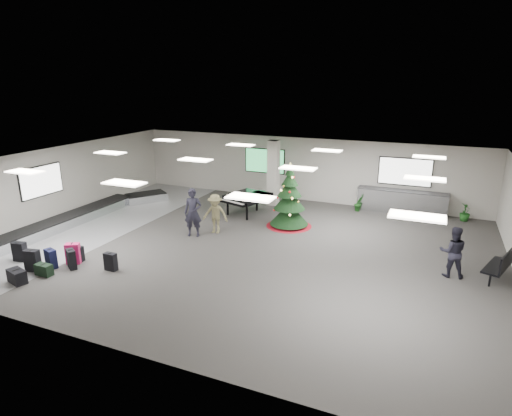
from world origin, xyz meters
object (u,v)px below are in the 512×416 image
at_px(grand_piano, 246,198).
at_px(potted_plant_right, 465,212).
at_px(baggage_carousel, 83,216).
at_px(service_counter, 401,201).
at_px(christmas_tree, 289,205).
at_px(traveler_bench, 453,252).
at_px(potted_plant_left, 358,203).
at_px(traveler_b, 215,214).
at_px(pink_suitcase, 73,254).
at_px(bench, 502,263).
at_px(traveler_a, 193,213).

bearing_deg(grand_piano, potted_plant_right, 34.59).
height_order(baggage_carousel, service_counter, service_counter).
height_order(christmas_tree, grand_piano, christmas_tree).
bearing_deg(potted_plant_right, grand_piano, -162.80).
height_order(grand_piano, traveler_bench, traveler_bench).
relative_size(traveler_bench, potted_plant_right, 2.09).
bearing_deg(service_counter, potted_plant_right, -3.18).
bearing_deg(potted_plant_left, baggage_carousel, -150.37).
relative_size(christmas_tree, traveler_b, 1.71).
relative_size(pink_suitcase, bench, 0.44).
xyz_separation_m(baggage_carousel, christmas_tree, (8.62, 2.91, 0.73)).
height_order(service_counter, bench, service_counter).
relative_size(traveler_bench, potted_plant_left, 2.25).
relative_size(christmas_tree, traveler_a, 1.43).
height_order(baggage_carousel, potted_plant_right, potted_plant_right).
relative_size(baggage_carousel, traveler_b, 6.01).
bearing_deg(potted_plant_left, christmas_tree, -125.12).
xyz_separation_m(traveler_bench, potted_plant_right, (0.64, 6.26, -0.43)).
bearing_deg(pink_suitcase, traveler_b, 28.94).
bearing_deg(potted_plant_right, traveler_bench, -95.81).
bearing_deg(potted_plant_left, traveler_bench, -56.25).
distance_m(christmas_tree, traveler_bench, 6.79).
relative_size(baggage_carousel, christmas_tree, 3.51).
distance_m(christmas_tree, potted_plant_right, 7.85).
distance_m(traveler_a, traveler_b, 0.93).
relative_size(pink_suitcase, traveler_a, 0.38).
xyz_separation_m(service_counter, traveler_a, (-7.34, -6.43, 0.42)).
bearing_deg(potted_plant_right, baggage_carousel, -157.04).
bearing_deg(pink_suitcase, christmas_tree, 22.15).
height_order(baggage_carousel, traveler_a, traveler_a).
bearing_deg(bench, potted_plant_left, 153.38).
bearing_deg(potted_plant_left, pink_suitcase, -128.49).
xyz_separation_m(baggage_carousel, potted_plant_right, (15.54, 6.58, 0.18)).
distance_m(service_counter, pink_suitcase, 14.19).
xyz_separation_m(service_counter, christmas_tree, (-4.22, -3.82, 0.40)).
height_order(traveler_b, potted_plant_right, traveler_b).
xyz_separation_m(pink_suitcase, potted_plant_right, (12.41, 10.20, 0.04)).
distance_m(service_counter, potted_plant_right, 2.71).
bearing_deg(traveler_a, pink_suitcase, -138.97).
height_order(traveler_a, traveler_b, traveler_a).
distance_m(grand_piano, traveler_b, 2.75).
relative_size(christmas_tree, grand_piano, 1.20).
bearing_deg(christmas_tree, bench, -16.55).
distance_m(baggage_carousel, christmas_tree, 9.13).
distance_m(baggage_carousel, traveler_bench, 14.92).
distance_m(pink_suitcase, christmas_tree, 8.55).
relative_size(traveler_a, potted_plant_right, 2.43).
bearing_deg(potted_plant_right, traveler_b, -149.13).
relative_size(traveler_a, traveler_bench, 1.16).
height_order(pink_suitcase, traveler_bench, traveler_bench).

